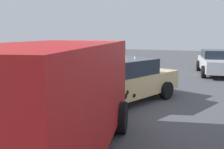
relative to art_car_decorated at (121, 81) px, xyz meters
The scene contains 6 objects.
ground_plane 0.71m from the art_car_decorated, 160.78° to the left, with size 60.00×60.00×0.00m, color #47474C.
art_car_decorated is the anchor object (origin of this frame).
parked_van_far_right 4.21m from the art_car_decorated, behind, with size 5.13×3.05×2.06m.
parked_sedan_far_left 7.15m from the art_car_decorated, 61.45° to the left, with size 4.47×2.69×1.49m.
parked_sedan_near_right 8.22m from the art_car_decorated, 20.16° to the right, with size 4.69×2.59×1.37m.
parked_sedan_row_back_far 10.35m from the art_car_decorated, 31.75° to the left, with size 4.04×2.12×1.43m.
Camera 1 is at (-7.62, -3.02, 2.20)m, focal length 40.58 mm.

